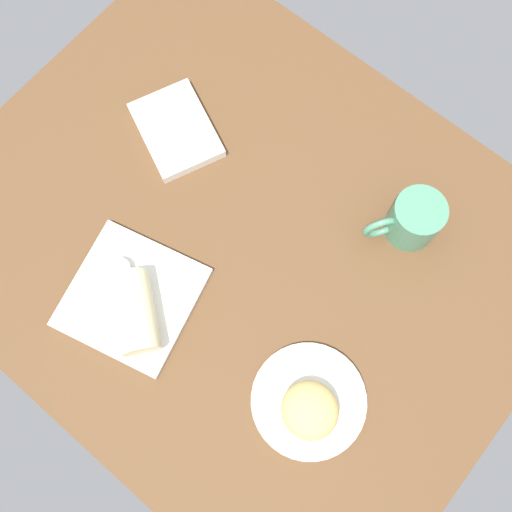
% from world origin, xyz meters
% --- Properties ---
extents(dining_table, '(1.10, 0.90, 0.04)m').
position_xyz_m(dining_table, '(0.00, 0.00, 0.02)').
color(dining_table, brown).
rests_on(dining_table, ground).
extents(round_plate, '(0.20, 0.20, 0.01)m').
position_xyz_m(round_plate, '(-0.27, 0.15, 0.05)').
color(round_plate, white).
rests_on(round_plate, dining_table).
extents(scone_pastry, '(0.13, 0.13, 0.05)m').
position_xyz_m(scone_pastry, '(-0.28, 0.16, 0.08)').
color(scone_pastry, tan).
rests_on(scone_pastry, round_plate).
extents(square_plate, '(0.26, 0.26, 0.02)m').
position_xyz_m(square_plate, '(0.09, 0.21, 0.05)').
color(square_plate, white).
rests_on(square_plate, dining_table).
extents(sauce_cup, '(0.04, 0.04, 0.02)m').
position_xyz_m(sauce_cup, '(0.13, 0.19, 0.07)').
color(sauce_cup, silver).
rests_on(sauce_cup, square_plate).
extents(breakfast_wrap, '(0.15, 0.14, 0.07)m').
position_xyz_m(breakfast_wrap, '(0.05, 0.23, 0.09)').
color(breakfast_wrap, beige).
rests_on(breakfast_wrap, square_plate).
extents(book_stack, '(0.21, 0.19, 0.02)m').
position_xyz_m(book_stack, '(0.24, -0.09, 0.05)').
color(book_stack, silver).
rests_on(book_stack, dining_table).
extents(coffee_mug, '(0.11, 0.13, 0.10)m').
position_xyz_m(coffee_mug, '(-0.22, -0.21, 0.09)').
color(coffee_mug, '#4C8C6B').
rests_on(coffee_mug, dining_table).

